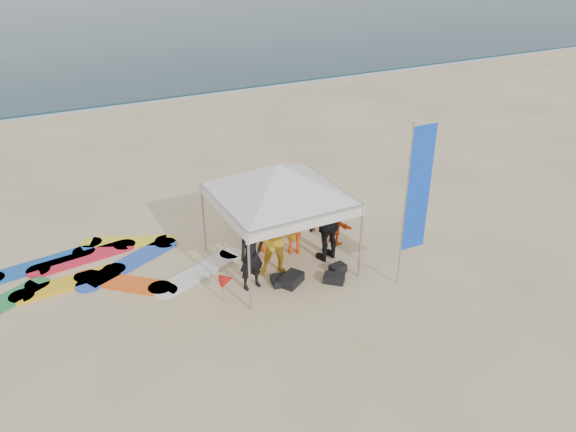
% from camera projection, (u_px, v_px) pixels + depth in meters
% --- Properties ---
extents(ground, '(120.00, 120.00, 0.00)m').
position_uv_depth(ground, '(328.00, 327.00, 11.15)').
color(ground, beige).
rests_on(ground, ground).
extents(ocean, '(160.00, 84.00, 0.08)m').
position_uv_depth(ocean, '(30.00, 5.00, 58.48)').
color(ocean, '#0C2633').
rests_on(ocean, ground).
extents(shoreline_foam, '(160.00, 1.20, 0.01)m').
position_uv_depth(shoreline_foam, '(120.00, 103.00, 25.51)').
color(shoreline_foam, silver).
rests_on(shoreline_foam, ground).
extents(person_black_a, '(0.62, 0.45, 1.59)m').
position_uv_depth(person_black_a, '(251.00, 256.00, 12.05)').
color(person_black_a, black).
rests_on(person_black_a, ground).
extents(person_yellow, '(1.04, 0.95, 1.74)m').
position_uv_depth(person_yellow, '(277.00, 241.00, 12.47)').
color(person_yellow, gold).
rests_on(person_yellow, ground).
extents(person_orange_a, '(1.20, 0.99, 1.62)m').
position_uv_depth(person_orange_a, '(294.00, 222.00, 13.41)').
color(person_orange_a, '#E24814').
rests_on(person_orange_a, ground).
extents(person_black_b, '(1.19, 0.66, 1.92)m').
position_uv_depth(person_black_b, '(329.00, 223.00, 13.07)').
color(person_black_b, black).
rests_on(person_black_b, ground).
extents(person_orange_b, '(0.84, 0.63, 1.55)m').
position_uv_depth(person_orange_b, '(267.00, 221.00, 13.53)').
color(person_orange_b, orange).
rests_on(person_orange_b, ground).
extents(person_seated, '(0.46, 0.98, 1.02)m').
position_uv_depth(person_seated, '(335.00, 224.00, 13.95)').
color(person_seated, orange).
rests_on(person_seated, ground).
extents(canopy_tent, '(3.81, 3.81, 2.87)m').
position_uv_depth(canopy_tent, '(278.00, 165.00, 12.17)').
color(canopy_tent, '#A5A5A8').
rests_on(canopy_tent, ground).
extents(feather_flag, '(0.63, 0.04, 3.74)m').
position_uv_depth(feather_flag, '(417.00, 191.00, 11.64)').
color(feather_flag, '#A5A5A8').
rests_on(feather_flag, ground).
extents(marker_pennant, '(0.28, 0.28, 0.64)m').
position_uv_depth(marker_pennant, '(227.00, 280.00, 11.78)').
color(marker_pennant, '#A5A5A8').
rests_on(marker_pennant, ground).
extents(gear_pile, '(1.80, 1.00, 0.22)m').
position_uv_depth(gear_pile, '(305.00, 278.00, 12.56)').
color(gear_pile, black).
rests_on(gear_pile, ground).
extents(surfboard_spread, '(6.08, 3.40, 0.07)m').
position_uv_depth(surfboard_spread, '(99.00, 270.00, 12.96)').
color(surfboard_spread, red).
rests_on(surfboard_spread, ground).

